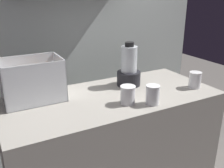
# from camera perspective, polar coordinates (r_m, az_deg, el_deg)

# --- Properties ---
(counter) EXTENTS (1.40, 0.64, 0.90)m
(counter) POSITION_cam_1_polar(r_m,az_deg,el_deg) (1.87, 0.00, -15.41)
(counter) COLOR #9E998E
(counter) RESTS_ON ground_plane
(back_wall_unit) EXTENTS (2.60, 0.24, 2.50)m
(back_wall_unit) POSITION_cam_1_polar(r_m,az_deg,el_deg) (2.24, -9.62, 12.82)
(back_wall_unit) COLOR silver
(back_wall_unit) RESTS_ON ground_plane
(carrot_display_bin) EXTENTS (0.36, 0.25, 0.26)m
(carrot_display_bin) POSITION_cam_1_polar(r_m,az_deg,el_deg) (1.63, -17.12, -0.65)
(carrot_display_bin) COLOR white
(carrot_display_bin) RESTS_ON counter
(blender_pitcher) EXTENTS (0.17, 0.17, 0.31)m
(blender_pitcher) POSITION_cam_1_polar(r_m,az_deg,el_deg) (1.81, 3.79, 3.29)
(blender_pitcher) COLOR black
(blender_pitcher) RESTS_ON counter
(juice_cup_beet_far_left) EXTENTS (0.09, 0.09, 0.11)m
(juice_cup_beet_far_left) POSITION_cam_1_polar(r_m,az_deg,el_deg) (1.52, 3.54, -2.68)
(juice_cup_beet_far_left) COLOR white
(juice_cup_beet_far_left) RESTS_ON counter
(juice_cup_beet_left) EXTENTS (0.08, 0.08, 0.12)m
(juice_cup_beet_left) POSITION_cam_1_polar(r_m,az_deg,el_deg) (1.53, 9.06, -2.55)
(juice_cup_beet_left) COLOR white
(juice_cup_beet_left) RESTS_ON counter
(juice_cup_pomegranate_middle) EXTENTS (0.09, 0.09, 0.11)m
(juice_cup_pomegranate_middle) POSITION_cam_1_polar(r_m,az_deg,el_deg) (1.86, 18.06, 0.67)
(juice_cup_pomegranate_middle) COLOR white
(juice_cup_pomegranate_middle) RESTS_ON counter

